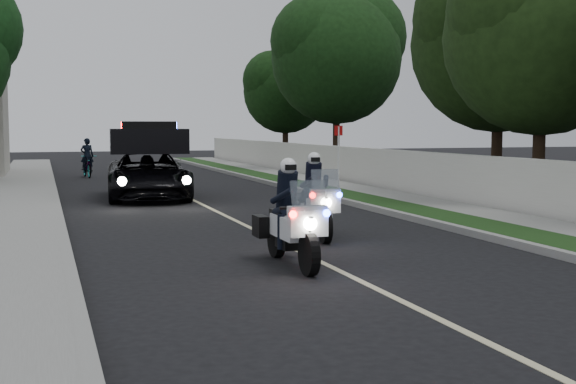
% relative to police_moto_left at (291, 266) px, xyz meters
% --- Properties ---
extents(ground, '(120.00, 120.00, 0.00)m').
position_rel_police_moto_left_xyz_m(ground, '(0.58, -0.35, 0.00)').
color(ground, black).
rests_on(ground, ground).
extents(curb_right, '(0.20, 60.00, 0.15)m').
position_rel_police_moto_left_xyz_m(curb_right, '(4.68, 9.65, 0.07)').
color(curb_right, gray).
rests_on(curb_right, ground).
extents(grass_verge, '(1.20, 60.00, 0.16)m').
position_rel_police_moto_left_xyz_m(grass_verge, '(5.38, 9.65, 0.08)').
color(grass_verge, '#193814').
rests_on(grass_verge, ground).
extents(sidewalk_right, '(1.40, 60.00, 0.16)m').
position_rel_police_moto_left_xyz_m(sidewalk_right, '(6.68, 9.65, 0.08)').
color(sidewalk_right, gray).
rests_on(sidewalk_right, ground).
extents(property_wall, '(0.22, 60.00, 1.50)m').
position_rel_police_moto_left_xyz_m(property_wall, '(7.68, 9.65, 0.75)').
color(property_wall, beige).
rests_on(property_wall, ground).
extents(curb_left, '(0.20, 60.00, 0.15)m').
position_rel_police_moto_left_xyz_m(curb_left, '(-3.52, 9.65, 0.07)').
color(curb_left, gray).
rests_on(curb_left, ground).
extents(sidewalk_left, '(2.00, 60.00, 0.16)m').
position_rel_police_moto_left_xyz_m(sidewalk_left, '(-4.62, 9.65, 0.08)').
color(sidewalk_left, gray).
rests_on(sidewalk_left, ground).
extents(lane_marking, '(0.12, 50.00, 0.01)m').
position_rel_police_moto_left_xyz_m(lane_marking, '(0.58, 9.65, 0.00)').
color(lane_marking, '#BFB78C').
rests_on(lane_marking, ground).
extents(police_moto_left, '(0.75, 2.11, 1.79)m').
position_rel_police_moto_left_xyz_m(police_moto_left, '(0.00, 0.00, 0.00)').
color(police_moto_left, silver).
rests_on(police_moto_left, ground).
extents(police_moto_right, '(1.00, 2.16, 1.77)m').
position_rel_police_moto_left_xyz_m(police_moto_right, '(1.51, 2.91, 0.00)').
color(police_moto_right, silver).
rests_on(police_moto_right, ground).
extents(police_suv, '(2.93, 5.59, 2.63)m').
position_rel_police_moto_left_xyz_m(police_suv, '(-0.68, 12.37, 0.00)').
color(police_suv, black).
rests_on(police_suv, ground).
extents(bicycle, '(0.86, 1.98, 1.01)m').
position_rel_police_moto_left_xyz_m(bicycle, '(-1.94, 23.33, 0.00)').
color(bicycle, black).
rests_on(bicycle, ground).
extents(cyclist, '(0.59, 0.42, 1.58)m').
position_rel_police_moto_left_xyz_m(cyclist, '(-1.94, 23.33, 0.00)').
color(cyclist, black).
rests_on(cyclist, ground).
extents(sign_post, '(0.46, 0.46, 2.41)m').
position_rel_police_moto_left_xyz_m(sign_post, '(6.58, 14.19, 0.00)').
color(sign_post, '#B4290C').
rests_on(sign_post, ground).
extents(tree_right_b, '(6.86, 6.86, 9.42)m').
position_rel_police_moto_left_xyz_m(tree_right_b, '(9.80, 6.70, 0.00)').
color(tree_right_b, '#1F3A13').
rests_on(tree_right_b, ground).
extents(tree_right_c, '(7.47, 7.47, 9.74)m').
position_rel_police_moto_left_xyz_m(tree_right_c, '(10.50, 9.87, 0.00)').
color(tree_right_c, '#1A3410').
rests_on(tree_right_c, ground).
extents(tree_right_d, '(7.93, 7.93, 11.21)m').
position_rel_police_moto_left_xyz_m(tree_right_d, '(10.66, 24.56, 0.00)').
color(tree_right_d, '#153612').
rests_on(tree_right_d, ground).
extents(tree_right_e, '(5.37, 5.37, 8.67)m').
position_rel_police_moto_left_xyz_m(tree_right_e, '(10.55, 32.77, 0.00)').
color(tree_right_e, '#143310').
rests_on(tree_right_e, ground).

